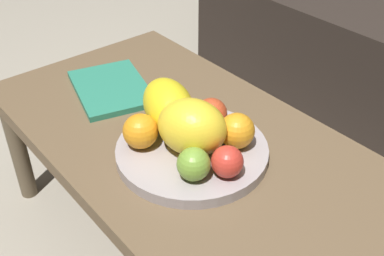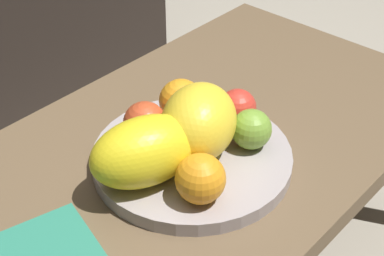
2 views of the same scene
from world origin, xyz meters
name	(u,v)px [view 1 (image 1 of 2)]	position (x,y,z in m)	size (l,w,h in m)	color
coffee_table	(199,160)	(0.00, 0.00, 0.35)	(1.15, 0.58, 0.39)	brown
fruit_bowl	(192,151)	(0.02, -0.04, 0.40)	(0.33, 0.33, 0.03)	#9E9495
melon_large_front	(192,127)	(0.02, -0.04, 0.47)	(0.15, 0.12, 0.12)	yellow
melon_smaller_beside	(168,106)	(-0.08, -0.02, 0.47)	(0.18, 0.11, 0.11)	yellow
orange_front	(237,131)	(0.07, 0.04, 0.45)	(0.08, 0.08, 0.08)	orange
orange_left	(140,131)	(-0.06, -0.12, 0.45)	(0.08, 0.08, 0.08)	orange
apple_front	(227,162)	(0.13, -0.04, 0.45)	(0.07, 0.07, 0.07)	red
apple_left	(194,164)	(0.10, -0.10, 0.45)	(0.07, 0.07, 0.07)	olive
apple_right	(211,114)	(-0.01, 0.04, 0.45)	(0.07, 0.07, 0.07)	#BF4423
banana_bunch	(193,125)	(-0.02, 0.00, 0.44)	(0.16, 0.11, 0.06)	gold
magazine	(111,88)	(-0.33, -0.03, 0.40)	(0.25, 0.18, 0.02)	#2A7C62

